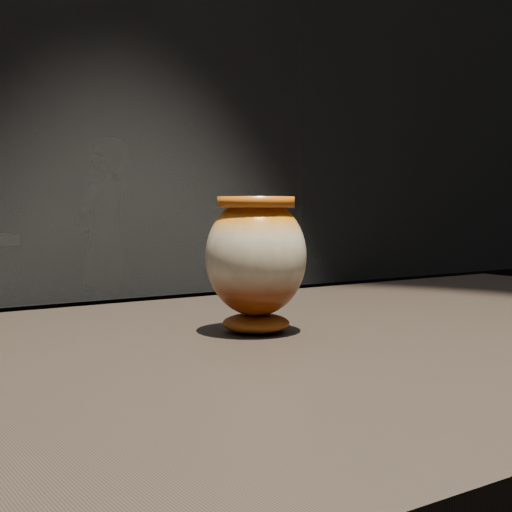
# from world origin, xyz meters

# --- Properties ---
(main_vase) EXTENTS (0.13, 0.13, 0.16)m
(main_vase) POSITION_xyz_m (0.15, 0.06, 0.99)
(main_vase) COLOR maroon
(main_vase) RESTS_ON display_plinth
(visitor) EXTENTS (0.68, 0.63, 1.56)m
(visitor) POSITION_xyz_m (1.70, 4.40, 0.78)
(visitor) COLOR black
(visitor) RESTS_ON ground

